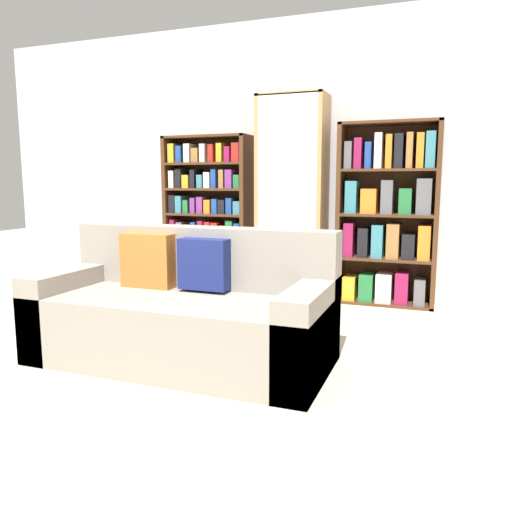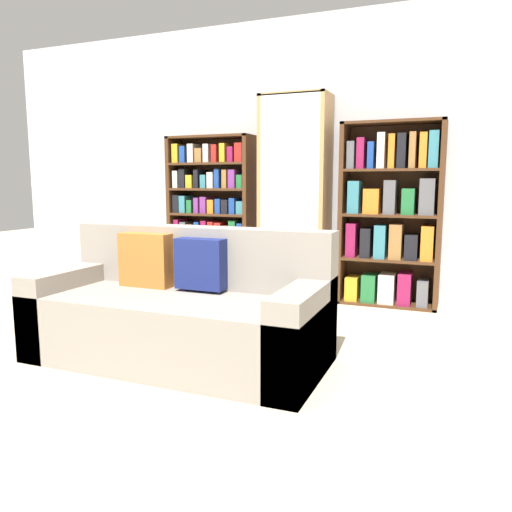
{
  "view_description": "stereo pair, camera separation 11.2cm",
  "coord_description": "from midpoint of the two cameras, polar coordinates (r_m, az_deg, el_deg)",
  "views": [
    {
      "loc": [
        1.55,
        -2.14,
        1.13
      ],
      "look_at": [
        0.19,
        1.53,
        0.54
      ],
      "focal_mm": 35.0,
      "sensor_mm": 36.0,
      "label": 1
    },
    {
      "loc": [
        1.66,
        -2.1,
        1.13
      ],
      "look_at": [
        0.19,
        1.53,
        0.54
      ],
      "focal_mm": 35.0,
      "sensor_mm": 36.0,
      "label": 2
    }
  ],
  "objects": [
    {
      "name": "bookshelf_right",
      "position": [
        4.7,
        14.18,
        4.24
      ],
      "size": [
        0.89,
        0.32,
        1.65
      ],
      "color": "#4C2D19",
      "rests_on": "ground"
    },
    {
      "name": "bookshelf_left",
      "position": [
        5.22,
        -6.1,
        4.55
      ],
      "size": [
        0.91,
        0.32,
        1.59
      ],
      "color": "#4C2D19",
      "rests_on": "ground"
    },
    {
      "name": "ground_plane",
      "position": [
        2.89,
        -15.9,
        -14.84
      ],
      "size": [
        16.0,
        16.0,
        0.0
      ],
      "primitive_type": "plane",
      "color": "beige"
    },
    {
      "name": "display_cabinet",
      "position": [
        4.86,
        3.49,
        6.49
      ],
      "size": [
        0.65,
        0.36,
        1.94
      ],
      "color": "tan",
      "rests_on": "ground"
    },
    {
      "name": "wine_bottle",
      "position": [
        4.02,
        7.01,
        -5.76
      ],
      "size": [
        0.09,
        0.09,
        0.35
      ],
      "color": "black",
      "rests_on": "ground"
    },
    {
      "name": "wall_back",
      "position": [
        5.13,
        2.23,
        10.98
      ],
      "size": [
        6.71,
        0.06,
        2.7
      ],
      "color": "silver",
      "rests_on": "ground"
    },
    {
      "name": "couch",
      "position": [
        3.22,
        -9.23,
        -6.55
      ],
      "size": [
        1.85,
        0.82,
        0.83
      ],
      "color": "gray",
      "rests_on": "ground"
    }
  ]
}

